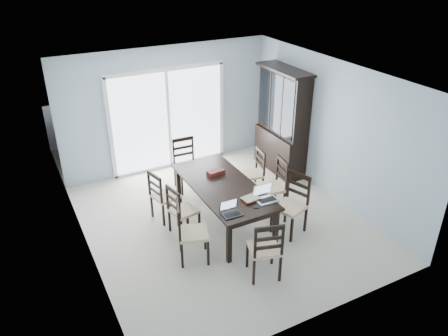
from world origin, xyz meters
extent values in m
plane|color=beige|center=(0.00, 0.00, 0.00)|extent=(5.00, 5.00, 0.00)
plane|color=white|center=(0.00, 0.00, 2.60)|extent=(5.00, 5.00, 0.00)
cube|color=#A0B2BF|center=(0.00, 2.50, 1.30)|extent=(4.50, 0.02, 2.60)
cube|color=#A0B2BF|center=(-2.25, 0.00, 1.30)|extent=(0.02, 5.00, 2.60)
cube|color=#A0B2BF|center=(2.25, 0.00, 1.30)|extent=(0.02, 5.00, 2.60)
cube|color=gray|center=(0.00, 3.50, -0.05)|extent=(4.50, 2.00, 0.10)
cube|color=#99999E|center=(0.00, 4.50, 0.55)|extent=(4.50, 0.06, 1.10)
cube|color=black|center=(0.00, 0.00, 0.73)|extent=(1.00, 2.20, 0.04)
cube|color=black|center=(0.00, 0.00, 0.67)|extent=(0.88, 2.08, 0.10)
cube|color=black|center=(-0.42, -1.00, 0.34)|extent=(0.07, 0.07, 0.69)
cube|color=black|center=(0.42, -1.00, 0.34)|extent=(0.07, 0.07, 0.69)
cube|color=black|center=(-0.42, 1.00, 0.34)|extent=(0.07, 0.07, 0.69)
cube|color=black|center=(0.42, 1.00, 0.34)|extent=(0.07, 0.07, 0.69)
cube|color=black|center=(2.01, 1.25, 0.42)|extent=(0.45, 1.30, 0.85)
cube|color=black|center=(2.04, 1.25, 1.50)|extent=(0.38, 1.30, 1.30)
cube|color=black|center=(2.01, 1.25, 2.17)|extent=(0.50, 1.38, 0.05)
cube|color=black|center=(1.84, 0.83, 1.50)|extent=(0.02, 0.36, 1.18)
cube|color=black|center=(1.84, 1.25, 1.50)|extent=(0.02, 0.36, 1.18)
cube|color=black|center=(1.84, 1.67, 1.50)|extent=(0.02, 0.36, 1.18)
cube|color=silver|center=(0.00, 2.48, 1.05)|extent=(2.40, 0.02, 2.10)
cube|color=white|center=(0.00, 2.46, 2.14)|extent=(2.52, 0.05, 0.08)
cube|color=white|center=(0.00, 2.46, 1.05)|extent=(0.06, 0.05, 2.10)
cube|color=white|center=(0.00, 2.46, 0.03)|extent=(2.52, 0.05, 0.05)
cube|color=black|center=(-0.98, -0.42, 0.22)|extent=(0.05, 0.05, 0.44)
cube|color=black|center=(-1.10, -0.79, 0.22)|extent=(0.05, 0.05, 0.44)
cube|color=black|center=(-0.60, -0.55, 0.22)|extent=(0.05, 0.05, 0.44)
cube|color=black|center=(-0.73, -0.92, 0.22)|extent=(0.05, 0.05, 0.44)
cube|color=tan|center=(-0.85, -0.67, 0.47)|extent=(0.55, 0.55, 0.05)
cube|color=black|center=(-0.93, 0.17, 0.20)|extent=(0.04, 0.04, 0.41)
cube|color=black|center=(-0.86, -0.18, 0.20)|extent=(0.04, 0.04, 0.41)
cube|color=black|center=(-0.57, 0.24, 0.20)|extent=(0.04, 0.04, 0.41)
cube|color=black|center=(-0.51, -0.11, 0.20)|extent=(0.04, 0.04, 0.41)
cube|color=tan|center=(-0.72, 0.03, 0.43)|extent=(0.46, 0.46, 0.05)
cube|color=black|center=(-1.04, 0.73, 0.21)|extent=(0.04, 0.04, 0.42)
cube|color=black|center=(-0.96, 0.37, 0.21)|extent=(0.04, 0.04, 0.42)
cube|color=black|center=(-0.68, 0.82, 0.21)|extent=(0.04, 0.04, 0.42)
cube|color=black|center=(-0.60, 0.46, 0.21)|extent=(0.04, 0.04, 0.42)
cube|color=tan|center=(-0.82, 0.60, 0.44)|extent=(0.49, 0.49, 0.05)
cube|color=black|center=(1.10, -0.88, 0.23)|extent=(0.05, 0.05, 0.46)
cube|color=black|center=(0.96, -0.50, 0.23)|extent=(0.05, 0.05, 0.46)
cube|color=black|center=(0.72, -1.02, 0.23)|extent=(0.05, 0.05, 0.46)
cube|color=black|center=(0.58, -0.64, 0.23)|extent=(0.05, 0.05, 0.46)
cube|color=tan|center=(0.84, -0.76, 0.49)|extent=(0.57, 0.57, 0.05)
cube|color=black|center=(1.08, -0.28, 0.23)|extent=(0.04, 0.04, 0.45)
cube|color=black|center=(1.15, 0.11, 0.23)|extent=(0.04, 0.04, 0.45)
cube|color=black|center=(0.69, -0.22, 0.23)|extent=(0.04, 0.04, 0.45)
cube|color=black|center=(0.75, 0.17, 0.23)|extent=(0.04, 0.04, 0.45)
cube|color=tan|center=(0.92, -0.06, 0.48)|extent=(0.51, 0.51, 0.05)
cube|color=black|center=(1.07, 0.42, 0.20)|extent=(0.04, 0.04, 0.41)
cube|color=black|center=(1.12, 0.77, 0.20)|extent=(0.04, 0.04, 0.41)
cube|color=black|center=(0.72, 0.47, 0.20)|extent=(0.04, 0.04, 0.41)
cube|color=black|center=(0.77, 0.82, 0.20)|extent=(0.04, 0.04, 0.41)
cube|color=tan|center=(0.92, 0.62, 0.43)|extent=(0.45, 0.45, 0.05)
cube|color=black|center=(-0.34, -1.60, 0.22)|extent=(0.04, 0.04, 0.44)
cube|color=black|center=(0.03, -1.71, 0.22)|extent=(0.04, 0.04, 0.44)
cube|color=black|center=(-0.23, -1.23, 0.22)|extent=(0.04, 0.04, 0.44)
cube|color=black|center=(0.14, -1.34, 0.22)|extent=(0.04, 0.04, 0.44)
cube|color=tan|center=(-0.10, -1.47, 0.46)|extent=(0.53, 0.53, 0.05)
cube|color=black|center=(0.14, 1.57, 0.23)|extent=(0.04, 0.04, 0.45)
cube|color=black|center=(-0.26, 1.58, 0.23)|extent=(0.04, 0.04, 0.45)
cube|color=black|center=(0.12, 1.17, 0.23)|extent=(0.04, 0.04, 0.45)
cube|color=black|center=(-0.28, 1.19, 0.23)|extent=(0.04, 0.04, 0.45)
cube|color=tan|center=(-0.07, 1.38, 0.48)|extent=(0.46, 0.46, 0.05)
cube|color=black|center=(-0.30, -0.87, 0.76)|extent=(0.30, 0.22, 0.02)
cube|color=silver|center=(-0.30, -0.87, 0.86)|extent=(0.26, 0.04, 0.16)
cube|color=silver|center=(0.38, -0.77, 0.76)|extent=(0.35, 0.25, 0.02)
cube|color=silver|center=(0.38, -0.77, 0.88)|extent=(0.31, 0.05, 0.18)
cube|color=maroon|center=(0.15, -0.64, 0.77)|extent=(0.24, 0.18, 0.03)
cube|color=gold|center=(0.16, -0.64, 0.79)|extent=(0.29, 0.23, 0.01)
cube|color=black|center=(0.12, -0.87, 0.76)|extent=(0.11, 0.07, 0.01)
cube|color=#430D0E|center=(0.06, 0.39, 0.79)|extent=(0.31, 0.18, 0.08)
cube|color=brown|center=(-0.83, 3.52, 0.43)|extent=(1.91, 1.74, 0.87)
cube|color=#989898|center=(-0.83, 3.52, 0.90)|extent=(1.96, 1.79, 0.06)
camera|label=1|loc=(-2.94, -5.66, 4.37)|focal=35.00mm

